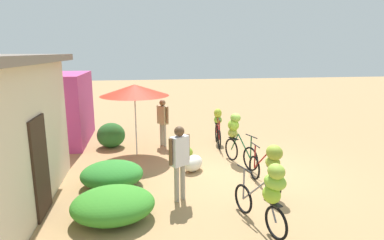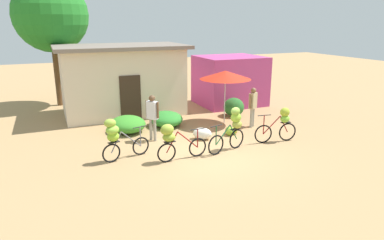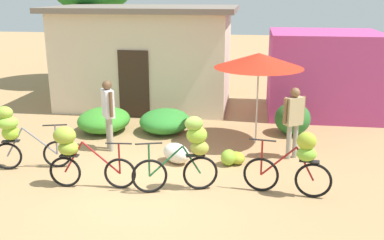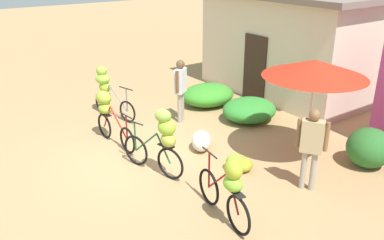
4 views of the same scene
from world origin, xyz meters
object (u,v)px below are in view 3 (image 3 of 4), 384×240
object	(u,v)px
building_low	(146,56)
banana_pile_on_ground	(232,158)
shop_pink	(323,73)
produce_sack	(176,153)
bicycle_by_shop	(297,161)
market_umbrella	(259,60)
person_bystander	(108,108)
bicycle_center_loaded	(189,149)
bicycle_near_pile	(75,151)
person_vendor	(294,116)
bicycle_leftmost	(15,132)

from	to	relation	value
building_low	banana_pile_on_ground	distance (m)	5.91
shop_pink	produce_sack	world-z (taller)	shop_pink
bicycle_by_shop	market_umbrella	bearing A→B (deg)	104.35
shop_pink	person_bystander	bearing A→B (deg)	-142.91
person_bystander	banana_pile_on_ground	bearing A→B (deg)	-10.20
building_low	shop_pink	distance (m)	5.56
bicycle_center_loaded	person_bystander	world-z (taller)	person_bystander
market_umbrella	bicycle_center_loaded	size ratio (longest dim) A/B	1.42
market_umbrella	bicycle_near_pile	world-z (taller)	market_umbrella
bicycle_center_loaded	person_bystander	xyz separation A→B (m)	(-2.19, 1.96, 0.20)
bicycle_near_pile	banana_pile_on_ground	size ratio (longest dim) A/B	2.64
building_low	bicycle_by_shop	size ratio (longest dim) A/B	3.57
person_vendor	market_umbrella	bearing A→B (deg)	131.40
bicycle_near_pile	produce_sack	xyz separation A→B (m)	(1.69, 1.50, -0.52)
person_bystander	produce_sack	bearing A→B (deg)	-19.16
bicycle_by_shop	person_vendor	world-z (taller)	person_vendor
bicycle_leftmost	bicycle_center_loaded	world-z (taller)	bicycle_center_loaded
bicycle_leftmost	produce_sack	distance (m)	3.43
bicycle_near_pile	banana_pile_on_ground	xyz separation A→B (m)	(2.91, 1.57, -0.59)
bicycle_leftmost	banana_pile_on_ground	world-z (taller)	bicycle_leftmost
produce_sack	shop_pink	bearing A→B (deg)	51.64
building_low	bicycle_center_loaded	xyz separation A→B (m)	(2.32, -6.27, -0.77)
bicycle_center_loaded	bicycle_by_shop	world-z (taller)	bicycle_center_loaded
bicycle_center_loaded	produce_sack	bearing A→B (deg)	109.52
bicycle_leftmost	produce_sack	size ratio (longest dim) A/B	2.27
bicycle_center_loaded	person_vendor	distance (m)	2.87
building_low	banana_pile_on_ground	world-z (taller)	building_low
bicycle_near_pile	person_bystander	world-z (taller)	person_bystander
bicycle_near_pile	market_umbrella	bearing A→B (deg)	41.63
building_low	person_bystander	bearing A→B (deg)	-88.24
shop_pink	produce_sack	distance (m)	6.06
building_low	banana_pile_on_ground	bearing A→B (deg)	-57.68
bicycle_center_loaded	produce_sack	size ratio (longest dim) A/B	2.27
building_low	banana_pile_on_ground	xyz separation A→B (m)	(3.07, -4.84, -1.45)
bicycle_by_shop	person_vendor	xyz separation A→B (m)	(0.07, 1.94, 0.30)
person_vendor	bicycle_leftmost	bearing A→B (deg)	-166.15
produce_sack	person_vendor	distance (m)	2.73
shop_pink	bicycle_near_pile	xyz separation A→B (m)	(-5.39, -6.19, -0.50)
building_low	person_bystander	size ratio (longest dim) A/B	3.43
shop_pink	person_bystander	xyz separation A→B (m)	(-5.41, -4.09, -0.20)
shop_pink	bicycle_near_pile	distance (m)	8.22
person_bystander	person_vendor	bearing A→B (deg)	0.48
market_umbrella	bicycle_leftmost	size ratio (longest dim) A/B	1.42
building_low	produce_sack	distance (m)	5.42
bicycle_center_loaded	produce_sack	xyz separation A→B (m)	(-0.48, 1.36, -0.62)
bicycle_by_shop	produce_sack	bearing A→B (deg)	151.98
shop_pink	building_low	bearing A→B (deg)	177.67
building_low	bicycle_by_shop	xyz separation A→B (m)	(4.30, -6.22, -0.91)
bicycle_center_loaded	market_umbrella	bearing A→B (deg)	66.65
bicycle_near_pile	bicycle_by_shop	world-z (taller)	bicycle_by_shop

